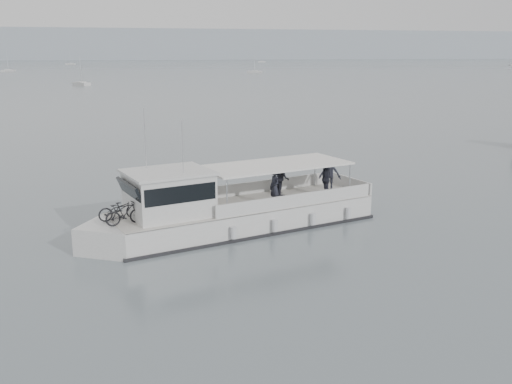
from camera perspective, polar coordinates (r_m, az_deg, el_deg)
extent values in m
plane|color=slate|center=(24.42, -6.33, -4.30)|extent=(1400.00, 1400.00, 0.00)
cube|color=#939EA8|center=(583.08, -13.77, 14.12)|extent=(1400.00, 90.00, 28.00)
cube|color=silver|center=(25.14, -1.11, -2.63)|extent=(12.11, 6.21, 1.27)
cube|color=silver|center=(23.07, -14.03, -4.59)|extent=(3.05, 3.05, 1.27)
cube|color=beige|center=(24.97, -1.12, -1.24)|extent=(12.11, 6.21, 0.06)
cube|color=black|center=(25.26, -1.10, -3.48)|extent=(12.33, 6.38, 0.18)
cube|color=silver|center=(27.00, 0.64, 0.56)|extent=(7.53, 2.23, 0.59)
cube|color=silver|center=(24.53, 4.17, -0.84)|extent=(7.53, 2.23, 0.59)
cube|color=silver|center=(28.05, 9.36, 0.88)|extent=(0.95, 3.03, 0.59)
cube|color=silver|center=(23.34, -8.72, -0.25)|extent=(3.72, 3.39, 1.76)
cube|color=black|center=(22.83, -12.28, -0.35)|extent=(1.20, 2.49, 1.13)
cube|color=black|center=(23.27, -8.75, 0.45)|extent=(3.55, 3.37, 0.68)
cube|color=silver|center=(23.13, -8.81, 1.97)|extent=(3.96, 3.63, 0.10)
cube|color=white|center=(25.36, 1.97, 2.73)|extent=(7.18, 4.63, 0.08)
cylinder|color=silver|center=(22.90, -2.93, -0.57)|extent=(0.07, 0.07, 1.61)
cylinder|color=silver|center=(25.30, -5.71, 0.77)|extent=(0.07, 0.07, 1.61)
cylinder|color=silver|center=(26.21, 9.36, 1.11)|extent=(0.07, 0.07, 1.61)
cylinder|color=silver|center=(28.33, 5.91, 2.18)|extent=(0.07, 0.07, 1.61)
cylinder|color=silver|center=(23.53, -11.03, 5.22)|extent=(0.04, 0.04, 2.54)
cylinder|color=silver|center=(22.45, -7.35, 4.45)|extent=(0.04, 0.04, 2.15)
cylinder|color=silver|center=(23.03, -2.28, -4.08)|extent=(0.29, 0.29, 0.49)
cylinder|color=silver|center=(23.94, 1.88, -3.37)|extent=(0.29, 0.29, 0.49)
cylinder|color=silver|center=(24.97, 5.71, -2.70)|extent=(0.29, 0.29, 0.49)
cylinder|color=silver|center=(26.11, 9.22, -2.08)|extent=(0.29, 0.29, 0.49)
imported|color=black|center=(23.22, -13.53, -1.67)|extent=(1.77, 1.02, 0.88)
imported|color=black|center=(22.49, -12.97, -2.08)|extent=(1.60, 0.84, 0.93)
imported|color=#22232D|center=(24.50, 1.86, 0.44)|extent=(0.51, 0.67, 1.64)
imported|color=#22232D|center=(26.50, 2.63, 1.46)|extent=(0.72, 0.87, 1.64)
imported|color=#22232D|center=(26.34, 6.97, 1.29)|extent=(0.86, 1.02, 1.64)
imported|color=#22232D|center=(27.67, 7.40, 1.89)|extent=(1.21, 0.94, 1.64)
cube|color=silver|center=(423.20, 0.60, 12.89)|extent=(5.81, 2.51, 0.75)
cube|color=silver|center=(423.19, 0.60, 12.93)|extent=(2.16, 1.82, 0.45)
cube|color=silver|center=(139.32, -17.05, 10.28)|extent=(4.33, 5.51, 0.75)
cube|color=silver|center=(139.30, -17.06, 10.41)|extent=(2.29, 2.41, 0.45)
cylinder|color=silver|center=(139.19, -17.15, 11.63)|extent=(0.08, 0.08, 5.96)
cube|color=silver|center=(362.73, -18.08, 12.06)|extent=(6.08, 4.46, 0.75)
cube|color=silver|center=(362.73, -18.08, 12.11)|extent=(2.60, 2.43, 0.45)
cylinder|color=silver|center=(362.68, -18.12, 12.62)|extent=(0.08, 0.08, 6.48)
cube|color=silver|center=(245.79, -23.52, 11.06)|extent=(4.61, 7.42, 0.75)
cube|color=silver|center=(245.78, -23.52, 11.13)|extent=(2.73, 3.02, 0.45)
cylinder|color=silver|center=(245.70, -23.61, 12.03)|extent=(0.08, 0.08, 7.78)
cube|color=silver|center=(348.90, 24.24, 11.49)|extent=(5.50, 7.41, 0.75)
cube|color=silver|center=(348.89, 24.25, 11.54)|extent=(2.98, 3.18, 0.45)
cube|color=silver|center=(212.17, -0.13, 11.91)|extent=(5.48, 4.36, 0.75)
cube|color=silver|center=(212.16, -0.13, 11.99)|extent=(2.41, 2.29, 0.45)
cylinder|color=silver|center=(212.09, -0.13, 12.79)|extent=(0.08, 0.08, 5.94)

